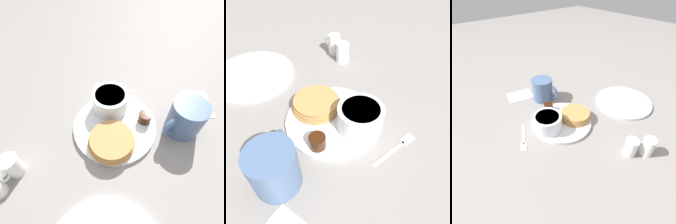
% 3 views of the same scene
% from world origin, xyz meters
% --- Properties ---
extents(ground_plane, '(4.00, 4.00, 0.00)m').
position_xyz_m(ground_plane, '(0.00, 0.00, 0.00)').
color(ground_plane, gray).
extents(plate, '(0.24, 0.24, 0.01)m').
position_xyz_m(plate, '(0.00, 0.00, 0.01)').
color(plate, white).
rests_on(plate, ground_plane).
extents(pancake_stack, '(0.13, 0.13, 0.03)m').
position_xyz_m(pancake_stack, '(-0.06, 0.02, 0.03)').
color(pancake_stack, '#B78447').
rests_on(pancake_stack, plate).
extents(bowl, '(0.11, 0.11, 0.06)m').
position_xyz_m(bowl, '(0.07, -0.00, 0.04)').
color(bowl, white).
rests_on(bowl, plate).
extents(syrup_cup, '(0.04, 0.04, 0.03)m').
position_xyz_m(syrup_cup, '(-0.00, -0.09, 0.03)').
color(syrup_cup, '#38190A').
rests_on(syrup_cup, plate).
extents(butter_ramekin, '(0.04, 0.04, 0.04)m').
position_xyz_m(butter_ramekin, '(0.09, -0.02, 0.03)').
color(butter_ramekin, white).
rests_on(butter_ramekin, plate).
extents(coffee_mug, '(0.09, 0.13, 0.10)m').
position_xyz_m(coffee_mug, '(-0.04, -0.19, 0.05)').
color(coffee_mug, slate).
rests_on(coffee_mug, ground_plane).
extents(creamer_pitcher_near, '(0.06, 0.04, 0.07)m').
position_xyz_m(creamer_pitcher_near, '(-0.08, 0.26, 0.03)').
color(creamer_pitcher_near, white).
rests_on(creamer_pitcher_near, ground_plane).
extents(creamer_pitcher_far, '(0.06, 0.04, 0.07)m').
position_xyz_m(creamer_pitcher_far, '(-0.12, 0.30, 0.03)').
color(creamer_pitcher_far, white).
rests_on(creamer_pitcher_far, ground_plane).
extents(fork, '(0.08, 0.12, 0.00)m').
position_xyz_m(fork, '(0.17, -0.02, 0.00)').
color(fork, silver).
rests_on(fork, ground_plane).
extents(far_plate, '(0.25, 0.25, 0.01)m').
position_xyz_m(far_plate, '(-0.30, 0.08, 0.01)').
color(far_plate, white).
rests_on(far_plate, ground_plane).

